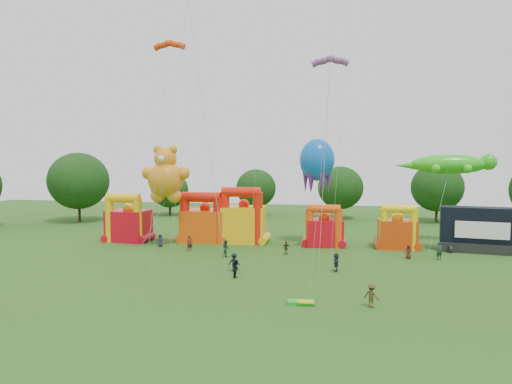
% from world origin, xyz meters
% --- Properties ---
extents(ground, '(160.00, 160.00, 0.00)m').
position_xyz_m(ground, '(0.00, 0.00, 0.00)').
color(ground, '#2D5417').
rests_on(ground, ground).
extents(tree_ring, '(122.11, 124.19, 12.07)m').
position_xyz_m(tree_ring, '(-1.16, 0.61, 6.26)').
color(tree_ring, '#352314').
rests_on(tree_ring, ground).
extents(bouncy_castle_0, '(5.33, 4.40, 6.42)m').
position_xyz_m(bouncy_castle_0, '(-19.81, 26.19, 2.44)').
color(bouncy_castle_0, red).
rests_on(bouncy_castle_0, ground).
extents(bouncy_castle_1, '(5.76, 4.64, 6.64)m').
position_xyz_m(bouncy_castle_1, '(-9.77, 27.88, 2.51)').
color(bouncy_castle_1, '#EC4F0C').
rests_on(bouncy_castle_1, ground).
extents(bouncy_castle_2, '(5.82, 4.78, 7.32)m').
position_xyz_m(bouncy_castle_2, '(-4.56, 28.11, 2.77)').
color(bouncy_castle_2, '#FFB60D').
rests_on(bouncy_castle_2, ground).
extents(bouncy_castle_3, '(4.90, 4.15, 5.32)m').
position_xyz_m(bouncy_castle_3, '(5.89, 27.40, 2.04)').
color(bouncy_castle_3, red).
rests_on(bouncy_castle_3, ground).
extents(bouncy_castle_4, '(4.50, 3.64, 5.46)m').
position_xyz_m(bouncy_castle_4, '(14.72, 27.56, 2.10)').
color(bouncy_castle_4, red).
rests_on(bouncy_castle_4, ground).
extents(stage_trailer, '(8.66, 4.43, 5.28)m').
position_xyz_m(stage_trailer, '(23.77, 27.23, 2.55)').
color(stage_trailer, black).
rests_on(stage_trailer, ground).
extents(teddy_bear_kite, '(6.17, 5.97, 12.67)m').
position_xyz_m(teddy_bear_kite, '(-13.75, 23.27, 7.07)').
color(teddy_bear_kite, orange).
rests_on(teddy_bear_kite, ground).
extents(gecko_kite, '(12.60, 9.39, 11.64)m').
position_xyz_m(gecko_kite, '(20.32, 30.37, 6.15)').
color(gecko_kite, green).
rests_on(gecko_kite, ground).
extents(octopus_kite, '(4.43, 6.62, 13.52)m').
position_xyz_m(octopus_kite, '(4.56, 27.86, 8.02)').
color(octopus_kite, blue).
rests_on(octopus_kite, ground).
extents(parafoil_kites, '(22.13, 10.25, 29.86)m').
position_xyz_m(parafoil_kites, '(-4.03, 14.70, 13.52)').
color(parafoil_kites, red).
rests_on(parafoil_kites, ground).
extents(diamond_kites, '(18.28, 17.12, 40.14)m').
position_xyz_m(diamond_kites, '(-0.18, 14.88, 16.02)').
color(diamond_kites, red).
rests_on(diamond_kites, ground).
extents(folded_kite_bundle, '(2.07, 1.23, 0.31)m').
position_xyz_m(folded_kite_bundle, '(5.04, 3.83, 0.14)').
color(folded_kite_bundle, green).
rests_on(folded_kite_bundle, ground).
extents(spectator_0, '(0.90, 0.74, 1.58)m').
position_xyz_m(spectator_0, '(-14.09, 23.28, 0.79)').
color(spectator_0, '#23243B').
rests_on(spectator_0, ground).
extents(spectator_1, '(0.82, 0.78, 1.89)m').
position_xyz_m(spectator_1, '(-9.58, 21.28, 0.94)').
color(spectator_1, '#532017').
rests_on(spectator_1, ground).
extents(spectator_2, '(1.16, 1.16, 1.90)m').
position_xyz_m(spectator_2, '(-4.63, 19.02, 0.95)').
color(spectator_2, '#1C472B').
rests_on(spectator_2, ground).
extents(spectator_3, '(1.17, 0.69, 1.79)m').
position_xyz_m(spectator_3, '(-2.17, 12.58, 0.90)').
color(spectator_3, black).
rests_on(spectator_3, ground).
extents(spectator_4, '(0.96, 0.73, 1.52)m').
position_xyz_m(spectator_4, '(1.82, 21.46, 0.76)').
color(spectator_4, '#3A3417').
rests_on(spectator_4, ground).
extents(spectator_5, '(0.54, 1.67, 1.80)m').
position_xyz_m(spectator_5, '(7.49, 14.40, 0.90)').
color(spectator_5, '#26253E').
rests_on(spectator_5, ground).
extents(spectator_6, '(0.86, 0.71, 1.52)m').
position_xyz_m(spectator_6, '(15.20, 21.64, 0.76)').
color(spectator_6, '#521817').
rests_on(spectator_6, ground).
extents(spectator_7, '(0.84, 0.70, 1.97)m').
position_xyz_m(spectator_7, '(18.38, 21.66, 0.98)').
color(spectator_7, '#173B2B').
rests_on(spectator_7, ground).
extents(spectator_8, '(0.67, 0.84, 1.65)m').
position_xyz_m(spectator_8, '(-1.44, 10.40, 0.83)').
color(spectator_8, black).
rests_on(spectator_8, ground).
extents(spectator_9, '(1.31, 1.13, 1.76)m').
position_xyz_m(spectator_9, '(10.11, 3.95, 0.88)').
color(spectator_9, '#46351C').
rests_on(spectator_9, ground).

